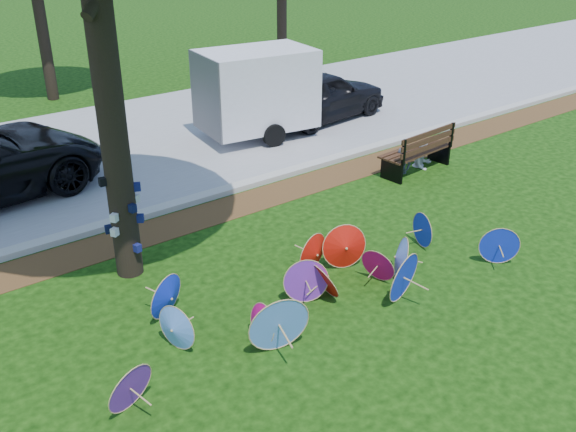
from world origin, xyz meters
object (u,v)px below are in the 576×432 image
at_px(cargo_trailer, 257,89).
at_px(person_right, 424,142).
at_px(park_bench, 415,150).
at_px(person_left, 403,150).
at_px(dark_pickup, 321,96).
at_px(parasol_pile, 323,282).

bearing_deg(cargo_trailer, person_right, -58.77).
xyz_separation_m(park_bench, person_left, (-0.35, 0.05, 0.06)).
relative_size(park_bench, person_right, 1.62).
bearing_deg(person_left, dark_pickup, 94.11).
bearing_deg(cargo_trailer, person_left, -67.25).
relative_size(dark_pickup, person_right, 3.45).
bearing_deg(person_right, parasol_pile, -154.05).
xyz_separation_m(parasol_pile, dark_pickup, (6.14, 7.30, 0.35)).
xyz_separation_m(cargo_trailer, person_left, (1.13, -4.21, -0.72)).
distance_m(dark_pickup, cargo_trailer, 2.37).
height_order(dark_pickup, cargo_trailer, cargo_trailer).
relative_size(parasol_pile, park_bench, 3.68).
bearing_deg(parasol_pile, cargo_trailer, 61.88).
height_order(dark_pickup, person_right, dark_pickup).
xyz_separation_m(parasol_pile, park_bench, (5.32, 2.94, 0.14)).
xyz_separation_m(cargo_trailer, park_bench, (1.48, -4.26, -0.79)).
bearing_deg(park_bench, person_right, 3.85).
distance_m(parasol_pile, person_left, 5.81).
xyz_separation_m(person_left, person_right, (0.70, 0.00, 0.03)).
relative_size(dark_pickup, cargo_trailer, 1.47).
relative_size(park_bench, person_left, 1.70).
xyz_separation_m(parasol_pile, person_left, (4.97, 2.99, 0.21)).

